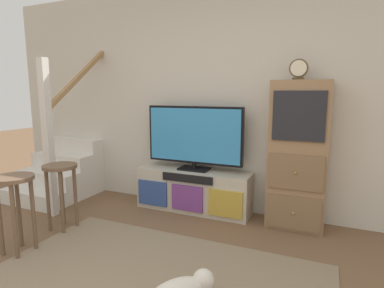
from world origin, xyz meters
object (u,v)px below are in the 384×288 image
bar_stool_far (61,181)px  television (194,136)px  media_console (193,190)px  bar_stool_near (15,196)px  desk_clock (299,69)px  side_cabinet (298,156)px

bar_stool_far → television: bearing=45.0°
media_console → bar_stool_far: 1.49m
television → bar_stool_near: 1.93m
bar_stool_near → bar_stool_far: size_ratio=1.02×
desk_clock → bar_stool_near: bearing=-144.4°
bar_stool_near → side_cabinet: bearing=35.4°
media_console → bar_stool_near: size_ratio=1.96×
side_cabinet → bar_stool_near: side_cabinet is taller
side_cabinet → bar_stool_near: 2.72m
media_console → side_cabinet: (1.18, 0.01, 0.52)m
bar_stool_near → television: bearing=56.9°
television → desk_clock: desk_clock is taller
media_console → bar_stool_far: bearing=-135.6°
media_console → television: (-0.00, 0.02, 0.66)m
media_console → side_cabinet: bearing=0.5°
television → bar_stool_near: size_ratio=1.68×
television → side_cabinet: bearing=-0.7°
television → desk_clock: bearing=-1.4°
media_console → bar_stool_far: (-1.05, -1.03, 0.27)m
side_cabinet → desk_clock: bearing=-158.4°
media_console → desk_clock: desk_clock is taller
media_console → bar_stool_near: (-1.03, -1.56, 0.27)m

